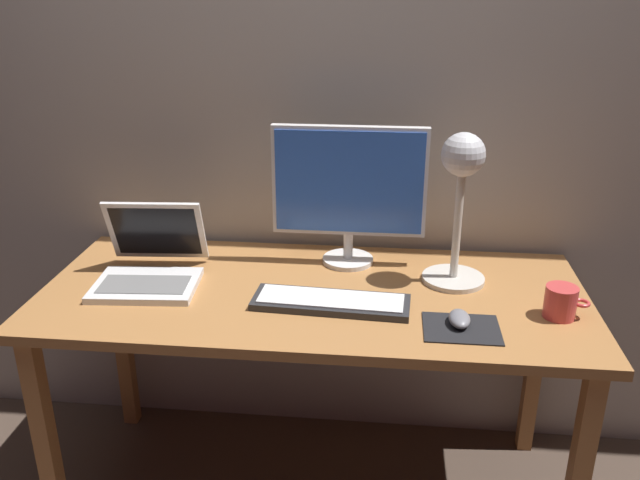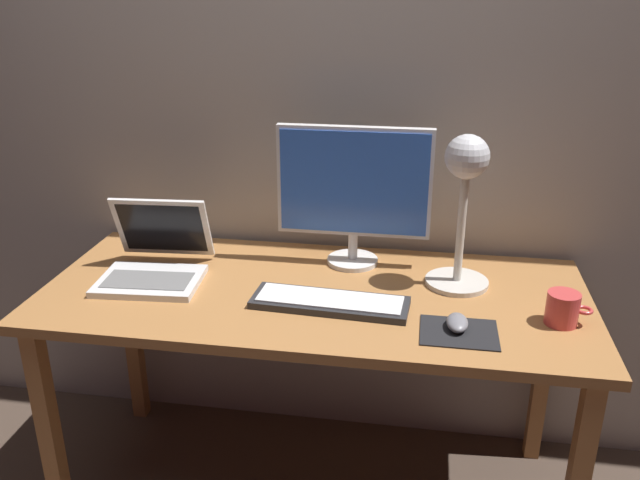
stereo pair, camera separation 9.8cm
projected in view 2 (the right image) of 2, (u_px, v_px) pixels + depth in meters
name	position (u px, v px, depth m)	size (l,w,h in m)	color
back_wall	(334.00, 77.00, 2.10)	(4.80, 0.06, 2.60)	#A8A099
desk	(314.00, 314.00, 1.97)	(1.60, 0.70, 0.74)	#A8703D
monitor	(354.00, 188.00, 2.03)	(0.48, 0.16, 0.44)	silver
keyboard_main	(330.00, 302.00, 1.84)	(0.45, 0.17, 0.03)	#28282B
laptop	(156.00, 255.00, 2.02)	(0.32, 0.34, 0.23)	silver
desk_lamp	(465.00, 187.00, 1.86)	(0.19, 0.19, 0.46)	beige
mousepad	(459.00, 332.00, 1.70)	(0.20, 0.16, 0.00)	black
mouse	(457.00, 323.00, 1.71)	(0.06, 0.10, 0.03)	slate
coffee_mug	(563.00, 309.00, 1.73)	(0.12, 0.09, 0.09)	#CC3F3F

